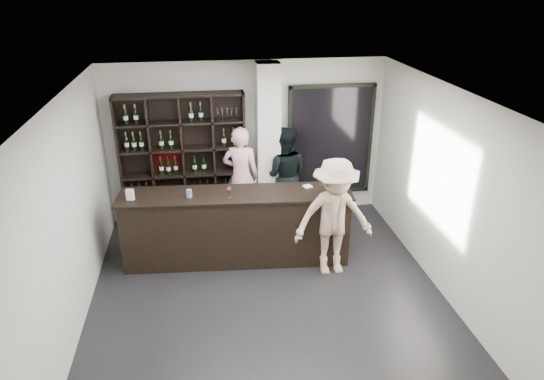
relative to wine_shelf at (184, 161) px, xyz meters
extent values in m
cube|color=black|center=(1.15, -2.57, -1.20)|extent=(5.00, 5.50, 0.01)
cube|color=silver|center=(1.50, -0.10, 0.25)|extent=(0.40, 0.40, 2.90)
cube|color=black|center=(2.70, 0.12, 0.20)|extent=(1.60, 0.08, 2.10)
cube|color=black|center=(2.70, 0.12, 0.20)|extent=(1.48, 0.02, 1.98)
cube|color=black|center=(0.80, -1.47, -0.63)|extent=(3.48, 0.65, 1.14)
cube|color=black|center=(0.80, -1.47, -0.04)|extent=(3.56, 0.73, 0.03)
imported|color=#FFC3C9|center=(1.00, -0.17, -0.28)|extent=(0.77, 0.63, 1.83)
imported|color=black|center=(1.79, -0.17, -0.30)|extent=(1.01, 0.88, 1.79)
imported|color=tan|center=(2.21, -2.02, -0.27)|extent=(1.21, 0.71, 1.86)
cylinder|color=#ABBDD5|center=(0.11, -1.50, 0.03)|extent=(0.10, 0.10, 0.12)
cube|color=white|center=(1.94, -1.40, -0.01)|extent=(0.16, 0.16, 0.02)
cube|color=white|center=(-0.75, -1.47, 0.06)|extent=(0.12, 0.08, 0.16)
camera|label=1|loc=(0.35, -8.19, 3.03)|focal=32.00mm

